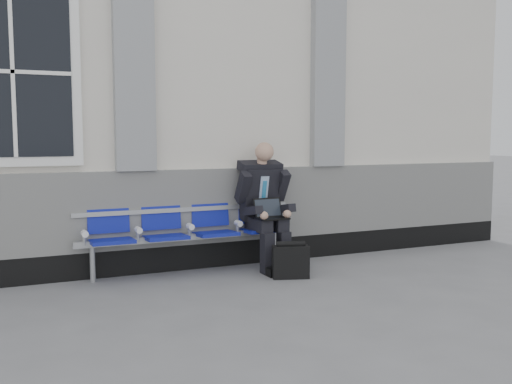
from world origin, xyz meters
name	(u,v)px	position (x,y,z in m)	size (l,w,h in m)	color
bench	(188,225)	(2.17, 1.32, 0.55)	(2.60, 0.47, 0.91)	#9EA0A3
businessman	(264,201)	(3.08, 1.18, 0.81)	(0.63, 0.85, 1.52)	black
briefcase	(291,261)	(3.14, 0.59, 0.19)	(0.44, 0.29, 0.42)	black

